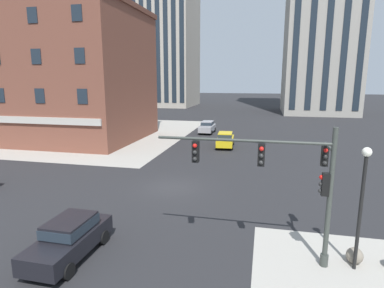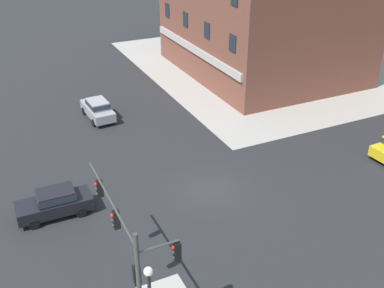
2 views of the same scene
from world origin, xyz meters
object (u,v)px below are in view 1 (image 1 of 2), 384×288
object	(u,v)px
car_main_northbound_near	(70,237)
car_main_southbound_far	(225,139)
traffic_signal_main	(292,176)
bollard_sphere_curb_a	(355,256)
car_main_southbound_near	(207,127)
street_lamp_corner_near	(362,194)

from	to	relation	value
car_main_northbound_near	car_main_southbound_far	bearing A→B (deg)	81.23
traffic_signal_main	bollard_sphere_curb_a	world-z (taller)	traffic_signal_main
traffic_signal_main	car_main_northbound_near	size ratio (longest dim) A/B	1.62
traffic_signal_main	bollard_sphere_curb_a	size ratio (longest dim) A/B	10.67
traffic_signal_main	car_main_southbound_far	size ratio (longest dim) A/B	1.59
car_main_southbound_near	bollard_sphere_curb_a	bearing A→B (deg)	-69.28
street_lamp_corner_near	car_main_northbound_near	xyz separation A→B (m)	(-11.65, -1.72, -2.25)
traffic_signal_main	car_main_southbound_near	bearing A→B (deg)	106.09
street_lamp_corner_near	car_main_southbound_far	bearing A→B (deg)	109.60
car_main_southbound_far	car_main_northbound_near	bearing A→B (deg)	-98.77
street_lamp_corner_near	car_main_southbound_far	size ratio (longest dim) A/B	1.11
bollard_sphere_curb_a	street_lamp_corner_near	bearing A→B (deg)	-103.25
bollard_sphere_curb_a	car_main_northbound_near	xyz separation A→B (m)	(-11.75, -2.16, 0.58)
traffic_signal_main	street_lamp_corner_near	xyz separation A→B (m)	(2.59, -0.16, -0.48)
bollard_sphere_curb_a	car_main_southbound_near	world-z (taller)	car_main_southbound_near
street_lamp_corner_near	car_main_southbound_far	distance (m)	23.78
car_main_northbound_near	car_main_southbound_far	xyz separation A→B (m)	(3.71, 24.02, 0.00)
bollard_sphere_curb_a	street_lamp_corner_near	size ratio (longest dim) A/B	0.13
street_lamp_corner_near	car_main_southbound_far	xyz separation A→B (m)	(-7.94, 22.30, -2.25)
bollard_sphere_curb_a	car_main_southbound_far	size ratio (longest dim) A/B	0.15
bollard_sphere_curb_a	car_main_southbound_near	distance (m)	33.10
car_main_northbound_near	car_main_southbound_far	size ratio (longest dim) A/B	0.98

